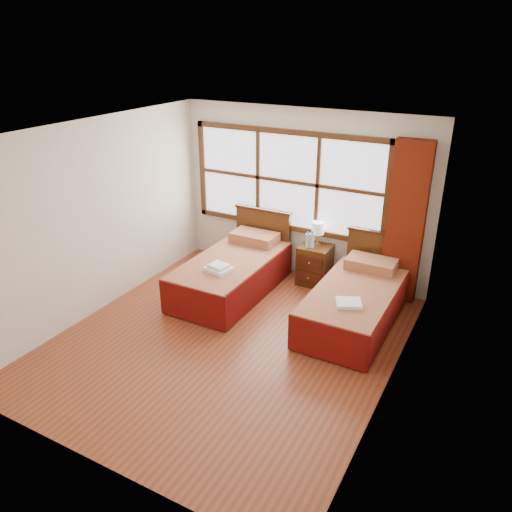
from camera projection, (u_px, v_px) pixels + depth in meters
The scene contains 15 objects.
floor at pixel (228, 340), 6.31m from camera, with size 4.50×4.50×0.00m, color brown.
ceiling at pixel (222, 132), 5.25m from camera, with size 4.50×4.50×0.00m, color white.
wall_back at pixel (303, 195), 7.59m from camera, with size 4.00×4.00×0.00m, color silver.
wall_left at pixel (98, 218), 6.65m from camera, with size 4.50×4.50×0.00m, color silver.
wall_right at pixel (398, 283), 4.92m from camera, with size 4.50×4.50×0.00m, color silver.
window at pixel (287, 181), 7.59m from camera, with size 3.16×0.06×1.56m.
curtain at pixel (406, 224), 6.84m from camera, with size 0.50×0.16×2.30m, color #631909.
bed_left at pixel (233, 272), 7.42m from camera, with size 1.05×2.07×1.02m.
bed_right at pixel (355, 302), 6.61m from camera, with size 1.01×2.03×0.97m.
nightstand at pixel (315, 265), 7.64m from camera, with size 0.47×0.46×0.62m.
towels_left at pixel (219, 268), 6.90m from camera, with size 0.38×0.35×0.10m.
towels_right at pixel (349, 303), 6.08m from camera, with size 0.38×0.37×0.05m.
lamp at pixel (318, 229), 7.47m from camera, with size 0.19×0.19×0.36m.
bottle_near at pixel (308, 240), 7.44m from camera, with size 0.06×0.06×0.24m.
bottle_far at pixel (312, 240), 7.42m from camera, with size 0.07×0.07×0.26m.
Camera 1 is at (2.85, -4.52, 3.55)m, focal length 35.00 mm.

